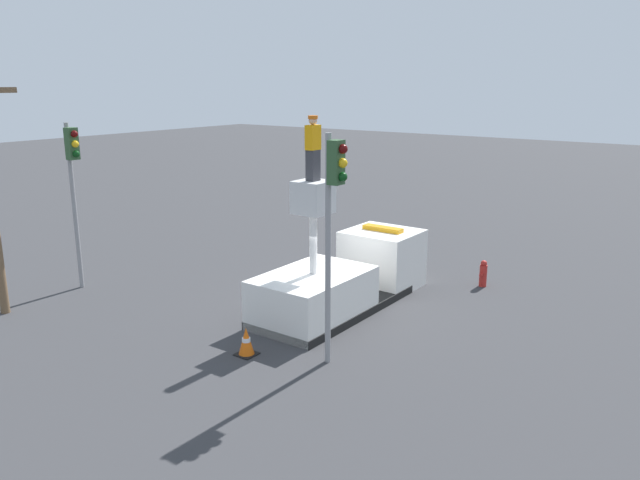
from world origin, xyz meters
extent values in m
plane|color=#38383A|center=(0.00, 0.00, 0.00)|extent=(120.00, 120.00, 0.00)
cube|color=black|center=(0.00, 0.00, 0.12)|extent=(5.57, 2.33, 0.24)
cube|color=white|center=(-1.04, 0.00, 0.70)|extent=(3.48, 2.27, 1.41)
cube|color=white|center=(2.78, 0.00, 0.95)|extent=(2.09, 2.27, 1.91)
cube|color=black|center=(3.84, 0.00, 1.33)|extent=(0.03, 1.93, 0.76)
cube|color=orange|center=(2.78, 0.00, 1.98)|extent=(0.36, 1.36, 0.14)
cylinder|color=silver|center=(-1.04, 0.00, 2.33)|extent=(0.22, 0.22, 1.84)
cube|color=silver|center=(-1.04, 0.00, 3.59)|extent=(0.92, 0.92, 0.90)
cube|color=#38383D|center=(-1.04, 0.00, 4.46)|extent=(0.34, 0.26, 0.84)
cube|color=#F29E0C|center=(-1.04, 0.00, 5.21)|extent=(0.40, 0.26, 0.66)
sphere|color=beige|center=(-1.04, 0.00, 5.66)|extent=(0.23, 0.23, 0.23)
cylinder|color=orange|center=(-1.04, 0.00, 5.75)|extent=(0.26, 0.26, 0.09)
cylinder|color=gray|center=(-3.02, -1.91, 2.78)|extent=(0.14, 0.14, 5.56)
cube|color=#2D512D|center=(-3.02, -2.12, 4.91)|extent=(0.34, 0.28, 1.00)
sphere|color=#490707|center=(-3.02, -2.30, 5.22)|extent=(0.22, 0.22, 0.22)
sphere|color=gold|center=(-3.02, -2.30, 4.91)|extent=(0.22, 0.22, 0.22)
sphere|color=#083710|center=(-3.02, -2.30, 4.60)|extent=(0.22, 0.22, 0.22)
cylinder|color=gray|center=(-3.20, 8.03, 2.71)|extent=(0.14, 0.14, 5.42)
cube|color=#2D512D|center=(-3.20, 7.82, 4.77)|extent=(0.34, 0.28, 1.00)
sphere|color=#490707|center=(-3.20, 7.64, 5.08)|extent=(0.22, 0.22, 0.22)
sphere|color=gold|center=(-3.20, 7.64, 4.77)|extent=(0.22, 0.22, 0.22)
sphere|color=#083710|center=(-3.20, 7.64, 4.46)|extent=(0.22, 0.22, 0.22)
cylinder|color=#B2231E|center=(4.76, -2.75, 0.37)|extent=(0.25, 0.25, 0.73)
sphere|color=#B2231E|center=(4.76, -2.75, 0.80)|extent=(0.21, 0.21, 0.21)
cylinder|color=#B2231E|center=(4.58, -2.75, 0.44)|extent=(0.12, 0.10, 0.10)
cylinder|color=#B2231E|center=(4.95, -2.75, 0.44)|extent=(0.12, 0.10, 0.10)
cube|color=black|center=(-3.89, -0.03, 0.01)|extent=(0.49, 0.49, 0.03)
cone|color=orange|center=(-3.89, -0.03, 0.37)|extent=(0.41, 0.41, 0.73)
cylinder|color=white|center=(-3.89, -0.03, 0.40)|extent=(0.21, 0.21, 0.10)
camera|label=1|loc=(-14.50, -10.04, 6.68)|focal=35.00mm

